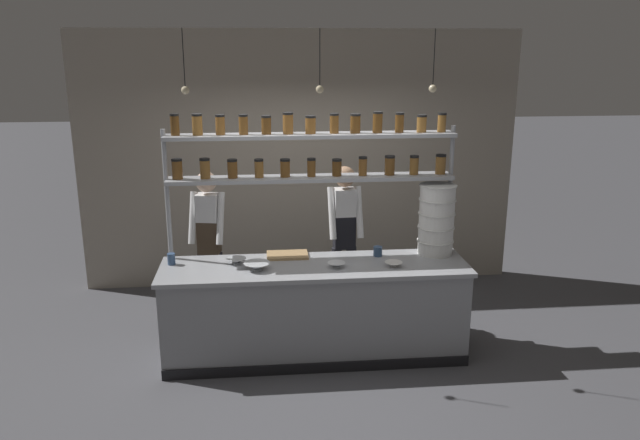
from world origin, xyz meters
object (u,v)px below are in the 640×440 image
prep_bowl_near_right (394,264)px  prep_bowl_near_left (257,266)px  prep_bowl_center_back (236,261)px  serving_cup_by_board (171,259)px  spice_shelf_unit (311,159)px  chef_left (209,239)px  prep_bowl_center_front (336,265)px  chef_center (344,233)px  container_stack (436,219)px  cutting_board (287,255)px  serving_cup_front (378,251)px

prep_bowl_near_right → prep_bowl_near_left: bearing=178.2°
prep_bowl_near_left → prep_bowl_center_back: 0.27m
prep_bowl_center_back → serving_cup_by_board: (-0.60, 0.03, 0.03)m
spice_shelf_unit → chef_left: (-1.03, 0.47, -0.90)m
chef_left → prep_bowl_center_front: 1.51m
prep_bowl_near_right → prep_bowl_center_front: bearing=176.1°
prep_bowl_center_front → prep_bowl_near_left: bearing=179.7°
chef_center → prep_bowl_near_right: (0.34, -0.91, -0.04)m
container_stack → cutting_board: 1.49m
cutting_board → prep_bowl_near_right: size_ratio=2.43×
spice_shelf_unit → container_stack: 1.36m
prep_bowl_center_front → serving_cup_front: (0.44, 0.28, 0.03)m
chef_left → chef_center: (1.42, -0.00, 0.02)m
chef_left → chef_center: bearing=10.2°
chef_left → prep_bowl_near_right: size_ratio=10.13×
serving_cup_front → cutting_board: bearing=175.0°
spice_shelf_unit → serving_cup_front: (0.64, -0.13, -0.90)m
serving_cup_by_board → prep_bowl_near_left: bearing=-15.3°
prep_bowl_near_left → prep_bowl_near_right: (1.26, -0.04, -0.01)m
serving_cup_front → chef_left: bearing=160.2°
prep_bowl_center_back → serving_cup_by_board: serving_cup_by_board is taller
prep_bowl_center_front → prep_bowl_near_right: bearing=-3.9°
prep_bowl_near_left → prep_bowl_center_back: (-0.19, 0.19, -0.01)m
chef_left → serving_cup_front: size_ratio=17.65×
container_stack → prep_bowl_near_left: (-1.75, -0.30, -0.31)m
prep_bowl_near_left → prep_bowl_center_front: bearing=-0.3°
spice_shelf_unit → serving_cup_front: 1.11m
cutting_board → chef_left: bearing=146.5°
serving_cup_front → serving_cup_by_board: 1.97m
prep_bowl_near_left → prep_bowl_center_front: 0.73m
container_stack → prep_bowl_center_back: size_ratio=3.74×
chef_left → prep_bowl_center_front: bearing=-25.3°
chef_center → prep_bowl_center_back: (-1.12, -0.69, -0.04)m
container_stack → prep_bowl_center_back: bearing=-176.8°
prep_bowl_near_right → serving_cup_by_board: (-2.06, 0.26, 0.03)m
prep_bowl_near_right → serving_cup_front: size_ratio=1.74×
prep_bowl_center_front → chef_left: bearing=144.5°
prep_bowl_near_left → prep_bowl_center_front: prep_bowl_near_left is taller
prep_bowl_center_front → cutting_board: bearing=141.0°
chef_left → cutting_board: chef_left is taller
cutting_board → prep_bowl_center_back: 0.51m
prep_bowl_near_right → serving_cup_front: serving_cup_front is taller
serving_cup_front → prep_bowl_center_back: bearing=-176.4°
prep_bowl_near_right → serving_cup_by_board: size_ratio=1.52×
prep_bowl_center_back → serving_cup_by_board: size_ratio=1.71×
chef_left → prep_bowl_near_left: chef_left is taller
prep_bowl_center_back → prep_bowl_near_right: 1.48m
container_stack → chef_center: bearing=145.1°
prep_bowl_center_front → prep_bowl_center_back: 0.95m
prep_bowl_center_front → prep_bowl_near_right: 0.53m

